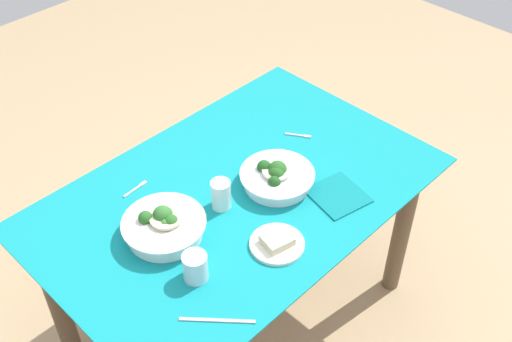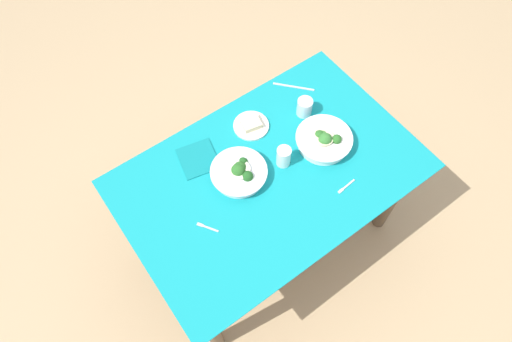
% 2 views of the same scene
% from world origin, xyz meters
% --- Properties ---
extents(ground_plane, '(6.00, 6.00, 0.00)m').
position_xyz_m(ground_plane, '(0.00, 0.00, 0.00)').
color(ground_plane, tan).
extents(dining_table, '(1.36, 0.89, 0.72)m').
position_xyz_m(dining_table, '(0.00, 0.00, 0.60)').
color(dining_table, teal).
rests_on(dining_table, ground_plane).
extents(broccoli_bowl_far, '(0.26, 0.26, 0.09)m').
position_xyz_m(broccoli_bowl_far, '(-0.12, 0.07, 0.75)').
color(broccoli_bowl_far, white).
rests_on(broccoli_bowl_far, dining_table).
extents(broccoli_bowl_near, '(0.27, 0.27, 0.10)m').
position_xyz_m(broccoli_bowl_near, '(0.30, -0.02, 0.75)').
color(broccoli_bowl_near, white).
rests_on(broccoli_bowl_near, dining_table).
extents(bread_side_plate, '(0.17, 0.17, 0.04)m').
position_xyz_m(bread_side_plate, '(0.08, 0.26, 0.73)').
color(bread_side_plate, silver).
rests_on(bread_side_plate, dining_table).
extents(water_glass_center, '(0.08, 0.08, 0.09)m').
position_xyz_m(water_glass_center, '(0.34, 0.18, 0.76)').
color(water_glass_center, silver).
rests_on(water_glass_center, dining_table).
extents(water_glass_side, '(0.07, 0.07, 0.10)m').
position_xyz_m(water_glass_side, '(0.08, 0.01, 0.77)').
color(water_glass_side, silver).
rests_on(water_glass_side, dining_table).
extents(fork_by_far_bowl, '(0.06, 0.09, 0.00)m').
position_xyz_m(fork_by_far_bowl, '(-0.38, -0.05, 0.72)').
color(fork_by_far_bowl, '#B7B7BC').
rests_on(fork_by_far_bowl, dining_table).
extents(fork_by_near_bowl, '(0.10, 0.02, 0.00)m').
position_xyz_m(fork_by_near_bowl, '(0.23, -0.26, 0.72)').
color(fork_by_near_bowl, '#B7B7BC').
rests_on(fork_by_near_bowl, dining_table).
extents(table_knife_left, '(0.15, 0.17, 0.00)m').
position_xyz_m(table_knife_left, '(0.40, 0.34, 0.72)').
color(table_knife_left, '#B7B7BC').
rests_on(table_knife_left, dining_table).
extents(napkin_folded_upper, '(0.20, 0.21, 0.01)m').
position_xyz_m(napkin_folded_upper, '(-0.23, 0.26, 0.72)').
color(napkin_folded_upper, '#0F777D').
rests_on(napkin_folded_upper, dining_table).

